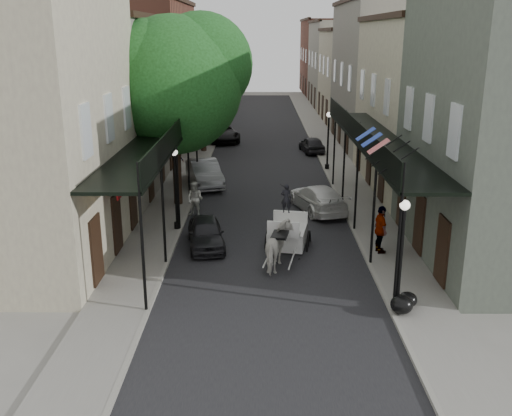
{
  "coord_description": "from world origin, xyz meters",
  "views": [
    {
      "loc": [
        -0.33,
        -18.64,
        8.7
      ],
      "look_at": [
        -0.48,
        4.38,
        1.6
      ],
      "focal_mm": 40.0,
      "sensor_mm": 36.0,
      "label": 1
    }
  ],
  "objects_px": {
    "lamppost_right_near": "(401,255)",
    "car_left_near": "(206,233)",
    "pedestrian_walking": "(195,199)",
    "car_right_near": "(317,198)",
    "horse": "(279,247)",
    "pedestrian_sidewalk_left": "(176,158)",
    "tree_far": "(207,73)",
    "car_left_far": "(221,132)",
    "lamppost_left": "(176,188)",
    "carriage": "(289,218)",
    "pedestrian_sidewalk_right": "(381,230)",
    "tree_near": "(182,79)",
    "car_left_mid": "(204,173)",
    "car_right_far": "(312,145)",
    "lamppost_right_far": "(328,140)"
  },
  "relations": [
    {
      "from": "lamppost_right_near",
      "to": "car_left_near",
      "type": "relative_size",
      "value": 1.03
    },
    {
      "from": "horse",
      "to": "tree_near",
      "type": "bearing_deg",
      "value": -51.02
    },
    {
      "from": "tree_far",
      "to": "horse",
      "type": "distance_m",
      "value": 23.5
    },
    {
      "from": "lamppost_right_near",
      "to": "car_left_near",
      "type": "distance_m",
      "value": 9.11
    },
    {
      "from": "car_left_near",
      "to": "tree_far",
      "type": "bearing_deg",
      "value": 85.7
    },
    {
      "from": "lamppost_right_near",
      "to": "lamppost_left",
      "type": "xyz_separation_m",
      "value": [
        -8.2,
        8.0,
        0.0
      ]
    },
    {
      "from": "pedestrian_walking",
      "to": "car_left_far",
      "type": "bearing_deg",
      "value": 115.13
    },
    {
      "from": "tree_near",
      "to": "car_left_mid",
      "type": "relative_size",
      "value": 2.09
    },
    {
      "from": "lamppost_right_near",
      "to": "lamppost_right_far",
      "type": "distance_m",
      "value": 20.0
    },
    {
      "from": "tree_far",
      "to": "lamppost_left",
      "type": "xyz_separation_m",
      "value": [
        0.15,
        -18.18,
        -3.79
      ]
    },
    {
      "from": "lamppost_right_far",
      "to": "car_left_near",
      "type": "xyz_separation_m",
      "value": [
        -6.7,
        -14.0,
        -1.44
      ]
    },
    {
      "from": "horse",
      "to": "car_left_far",
      "type": "xyz_separation_m",
      "value": [
        -4.03,
        26.84,
        -0.13
      ]
    },
    {
      "from": "tree_far",
      "to": "pedestrian_sidewalk_right",
      "type": "bearing_deg",
      "value": -67.37
    },
    {
      "from": "lamppost_right_near",
      "to": "car_left_mid",
      "type": "relative_size",
      "value": 0.8
    },
    {
      "from": "tree_near",
      "to": "lamppost_right_far",
      "type": "distance_m",
      "value": 12.24
    },
    {
      "from": "horse",
      "to": "pedestrian_sidewalk_left",
      "type": "relative_size",
      "value": 1.4
    },
    {
      "from": "lamppost_right_near",
      "to": "car_left_far",
      "type": "relative_size",
      "value": 0.69
    },
    {
      "from": "car_left_near",
      "to": "car_right_near",
      "type": "xyz_separation_m",
      "value": [
        5.2,
        5.12,
        0.05
      ]
    },
    {
      "from": "pedestrian_sidewalk_left",
      "to": "car_left_far",
      "type": "relative_size",
      "value": 0.28
    },
    {
      "from": "pedestrian_walking",
      "to": "car_right_near",
      "type": "bearing_deg",
      "value": 34.2
    },
    {
      "from": "car_left_near",
      "to": "car_left_far",
      "type": "bearing_deg",
      "value": 83.37
    },
    {
      "from": "car_left_far",
      "to": "car_left_mid",
      "type": "bearing_deg",
      "value": -104.68
    },
    {
      "from": "car_right_far",
      "to": "car_right_near",
      "type": "bearing_deg",
      "value": 77.93
    },
    {
      "from": "tree_far",
      "to": "pedestrian_sidewalk_right",
      "type": "xyz_separation_m",
      "value": [
        8.8,
        -21.11,
        -4.73
      ]
    },
    {
      "from": "lamppost_right_far",
      "to": "car_right_far",
      "type": "relative_size",
      "value": 1.03
    },
    {
      "from": "pedestrian_sidewalk_left",
      "to": "car_left_near",
      "type": "bearing_deg",
      "value": 94.71
    },
    {
      "from": "car_right_far",
      "to": "pedestrian_sidewalk_right",
      "type": "bearing_deg",
      "value": 84.43
    },
    {
      "from": "lamppost_left",
      "to": "pedestrian_sidewalk_left",
      "type": "height_order",
      "value": "lamppost_left"
    },
    {
      "from": "lamppost_right_far",
      "to": "pedestrian_walking",
      "type": "bearing_deg",
      "value": -127.57
    },
    {
      "from": "horse",
      "to": "car_left_near",
      "type": "height_order",
      "value": "horse"
    },
    {
      "from": "lamppost_right_far",
      "to": "car_right_near",
      "type": "height_order",
      "value": "lamppost_right_far"
    },
    {
      "from": "pedestrian_sidewalk_left",
      "to": "car_left_far",
      "type": "xyz_separation_m",
      "value": [
        2.2,
        10.71,
        -0.11
      ]
    },
    {
      "from": "tree_near",
      "to": "horse",
      "type": "distance_m",
      "value": 11.18
    },
    {
      "from": "tree_near",
      "to": "car_right_far",
      "type": "distance_m",
      "value": 16.83
    },
    {
      "from": "horse",
      "to": "car_right_near",
      "type": "xyz_separation_m",
      "value": [
        2.17,
        7.44,
        -0.21
      ]
    },
    {
      "from": "pedestrian_walking",
      "to": "pedestrian_sidewalk_left",
      "type": "relative_size",
      "value": 1.19
    },
    {
      "from": "lamppost_left",
      "to": "pedestrian_sidewalk_left",
      "type": "relative_size",
      "value": 2.49
    },
    {
      "from": "car_left_far",
      "to": "pedestrian_walking",
      "type": "bearing_deg",
      "value": -104.4
    },
    {
      "from": "car_left_near",
      "to": "car_right_far",
      "type": "relative_size",
      "value": 1.0
    },
    {
      "from": "car_left_mid",
      "to": "lamppost_left",
      "type": "bearing_deg",
      "value": -109.14
    },
    {
      "from": "carriage",
      "to": "pedestrian_sidewalk_right",
      "type": "bearing_deg",
      "value": -9.47
    },
    {
      "from": "lamppost_right_far",
      "to": "car_right_far",
      "type": "xyz_separation_m",
      "value": [
        -0.5,
        5.89,
        -1.44
      ]
    },
    {
      "from": "car_left_near",
      "to": "car_left_far",
      "type": "distance_m",
      "value": 24.55
    },
    {
      "from": "pedestrian_sidewalk_left",
      "to": "lamppost_right_near",
      "type": "bearing_deg",
      "value": 108.21
    },
    {
      "from": "horse",
      "to": "lamppost_left",
      "type": "bearing_deg",
      "value": -33.2
    },
    {
      "from": "lamppost_right_far",
      "to": "car_left_mid",
      "type": "xyz_separation_m",
      "value": [
        -7.7,
        -3.91,
        -1.29
      ]
    },
    {
      "from": "tree_near",
      "to": "carriage",
      "type": "distance_m",
      "value": 9.4
    },
    {
      "from": "tree_far",
      "to": "car_left_far",
      "type": "distance_m",
      "value": 6.72
    },
    {
      "from": "horse",
      "to": "tree_far",
      "type": "bearing_deg",
      "value": -67.86
    },
    {
      "from": "carriage",
      "to": "car_left_near",
      "type": "height_order",
      "value": "carriage"
    }
  ]
}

